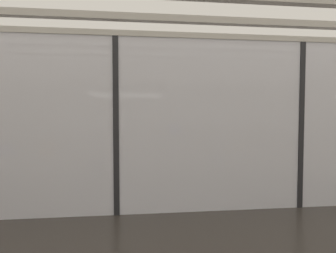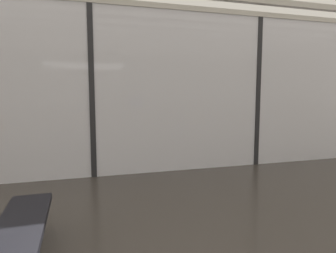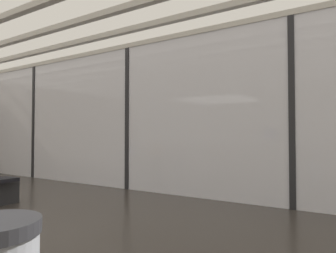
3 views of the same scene
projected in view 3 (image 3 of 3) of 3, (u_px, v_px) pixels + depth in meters
name	position (u px, v px, depth m)	size (l,w,h in m)	color
glass_curtain_wall	(128.00, 118.00, 6.92)	(14.00, 0.08, 3.18)	silver
window_mullion_0	(35.00, 122.00, 8.81)	(0.10, 0.12, 3.18)	black
window_mullion_1	(128.00, 118.00, 6.92)	(0.10, 0.12, 3.18)	black
window_mullion_2	(292.00, 112.00, 5.03)	(0.10, 0.12, 3.18)	black
parked_airplane	(212.00, 112.00, 11.87)	(13.10, 4.17, 4.17)	silver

